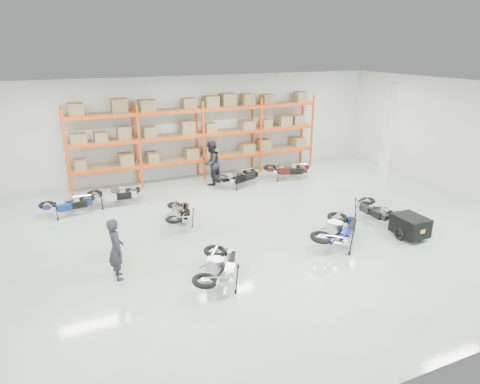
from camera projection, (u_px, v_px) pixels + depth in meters
name	position (u px, v px, depth m)	size (l,w,h in m)	color
room	(268.00, 164.00, 13.37)	(18.00, 18.00, 18.00)	#B7CCBB
pallet_rack	(200.00, 128.00, 18.93)	(11.28, 0.98, 3.62)	#FF470D
structural_column	(386.00, 145.00, 15.81)	(0.25, 0.25, 4.50)	white
moto_blue_centre	(338.00, 225.00, 12.92)	(0.90, 2.02, 1.24)	#080F54
moto_silver_left	(219.00, 262.00, 10.85)	(0.82, 1.86, 1.13)	#AEB0B5
moto_black_far_left	(180.00, 210.00, 14.50)	(0.70, 1.57, 0.96)	black
moto_touring_right	(376.00, 206.00, 14.73)	(0.75, 1.69, 1.03)	black
trailer	(410.00, 226.00, 13.39)	(0.91, 1.72, 0.72)	black
moto_back_a	(68.00, 201.00, 15.23)	(0.73, 1.65, 1.01)	navy
moto_back_b	(114.00, 191.00, 16.17)	(0.76, 1.71, 1.04)	silver
moto_back_c	(239.00, 174.00, 18.26)	(0.81, 1.82, 1.11)	black
moto_back_d	(287.00, 167.00, 19.29)	(0.80, 1.80, 1.10)	#470E0F
person_left	(116.00, 249.00, 10.96)	(0.61, 0.40, 1.66)	#21222A
person_back	(211.00, 163.00, 18.34)	(0.94, 0.73, 1.93)	black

